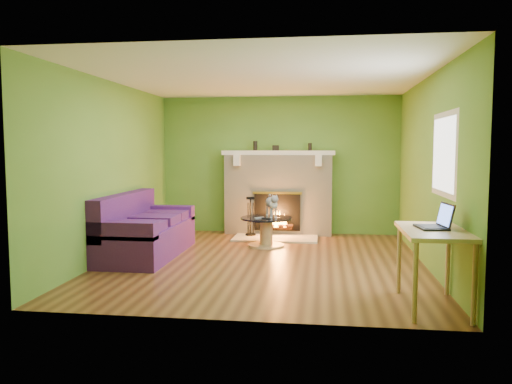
# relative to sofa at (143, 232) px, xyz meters

# --- Properties ---
(floor) EXTENTS (5.00, 5.00, 0.00)m
(floor) POSITION_rel_sofa_xyz_m (1.86, -0.17, -0.36)
(floor) COLOR #542E18
(floor) RESTS_ON ground
(ceiling) EXTENTS (5.00, 5.00, 0.00)m
(ceiling) POSITION_rel_sofa_xyz_m (1.86, -0.17, 2.24)
(ceiling) COLOR white
(ceiling) RESTS_ON wall_back
(wall_back) EXTENTS (5.00, 0.00, 5.00)m
(wall_back) POSITION_rel_sofa_xyz_m (1.86, 2.33, 0.94)
(wall_back) COLOR #54852B
(wall_back) RESTS_ON floor
(wall_front) EXTENTS (5.00, 0.00, 5.00)m
(wall_front) POSITION_rel_sofa_xyz_m (1.86, -2.67, 0.94)
(wall_front) COLOR #54852B
(wall_front) RESTS_ON floor
(wall_left) EXTENTS (0.00, 5.00, 5.00)m
(wall_left) POSITION_rel_sofa_xyz_m (-0.39, -0.17, 0.94)
(wall_left) COLOR #54852B
(wall_left) RESTS_ON floor
(wall_right) EXTENTS (0.00, 5.00, 5.00)m
(wall_right) POSITION_rel_sofa_xyz_m (4.11, -0.17, 0.94)
(wall_right) COLOR #54852B
(wall_right) RESTS_ON floor
(window_frame) EXTENTS (0.00, 1.20, 1.20)m
(window_frame) POSITION_rel_sofa_xyz_m (4.10, -1.07, 1.19)
(window_frame) COLOR silver
(window_frame) RESTS_ON wall_right
(window_pane) EXTENTS (0.00, 1.06, 1.06)m
(window_pane) POSITION_rel_sofa_xyz_m (4.09, -1.07, 1.19)
(window_pane) COLOR white
(window_pane) RESTS_ON wall_right
(fireplace) EXTENTS (2.10, 0.46, 1.58)m
(fireplace) POSITION_rel_sofa_xyz_m (1.86, 2.15, 0.41)
(fireplace) COLOR beige
(fireplace) RESTS_ON floor
(hearth) EXTENTS (1.50, 0.75, 0.03)m
(hearth) POSITION_rel_sofa_xyz_m (1.86, 1.63, -0.35)
(hearth) COLOR beige
(hearth) RESTS_ON floor
(mantel) EXTENTS (2.10, 0.28, 0.08)m
(mantel) POSITION_rel_sofa_xyz_m (1.86, 2.13, 1.18)
(mantel) COLOR white
(mantel) RESTS_ON fireplace
(sofa) EXTENTS (0.94, 2.09, 0.94)m
(sofa) POSITION_rel_sofa_xyz_m (0.00, 0.00, 0.00)
(sofa) COLOR #48185C
(sofa) RESTS_ON floor
(coffee_table) EXTENTS (0.85, 0.85, 0.48)m
(coffee_table) POSITION_rel_sofa_xyz_m (1.77, 0.95, -0.09)
(coffee_table) COLOR tan
(coffee_table) RESTS_ON floor
(desk) EXTENTS (0.63, 1.09, 0.81)m
(desk) POSITION_rel_sofa_xyz_m (3.81, -2.01, 0.35)
(desk) COLOR tan
(desk) RESTS_ON floor
(cat) EXTENTS (0.41, 0.68, 0.40)m
(cat) POSITION_rel_sofa_xyz_m (1.85, 1.00, 0.32)
(cat) COLOR slate
(cat) RESTS_ON coffee_table
(remote_silver) EXTENTS (0.16, 0.14, 0.02)m
(remote_silver) POSITION_rel_sofa_xyz_m (1.67, 0.83, 0.13)
(remote_silver) COLOR gray
(remote_silver) RESTS_ON coffee_table
(remote_black) EXTENTS (0.16, 0.12, 0.02)m
(remote_black) POSITION_rel_sofa_xyz_m (1.79, 0.77, 0.13)
(remote_black) COLOR black
(remote_black) RESTS_ON coffee_table
(laptop) EXTENTS (0.35, 0.39, 0.26)m
(laptop) POSITION_rel_sofa_xyz_m (3.79, -1.96, 0.58)
(laptop) COLOR black
(laptop) RESTS_ON desk
(fire_tools) EXTENTS (0.19, 0.19, 0.71)m
(fire_tools) POSITION_rel_sofa_xyz_m (1.38, 1.78, 0.02)
(fire_tools) COLOR black
(fire_tools) RESTS_ON hearth
(mantel_vase_left) EXTENTS (0.08, 0.08, 0.18)m
(mantel_vase_left) POSITION_rel_sofa_xyz_m (1.42, 2.16, 1.31)
(mantel_vase_left) COLOR black
(mantel_vase_left) RESTS_ON mantel
(mantel_vase_right) EXTENTS (0.07, 0.07, 0.14)m
(mantel_vase_right) POSITION_rel_sofa_xyz_m (2.45, 2.16, 1.29)
(mantel_vase_right) COLOR black
(mantel_vase_right) RESTS_ON mantel
(mantel_box) EXTENTS (0.12, 0.08, 0.10)m
(mantel_box) POSITION_rel_sofa_xyz_m (1.81, 2.16, 1.27)
(mantel_box) COLOR black
(mantel_box) RESTS_ON mantel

